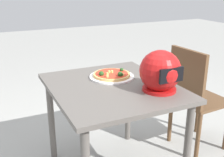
# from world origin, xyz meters

# --- Properties ---
(dining_table) EXTENTS (0.82, 0.93, 0.73)m
(dining_table) POSITION_xyz_m (0.00, 0.00, 0.63)
(dining_table) COLOR #5B5651
(dining_table) RESTS_ON ground
(pizza_plate) EXTENTS (0.33, 0.33, 0.01)m
(pizza_plate) POSITION_xyz_m (-0.07, -0.15, 0.73)
(pizza_plate) COLOR white
(pizza_plate) RESTS_ON dining_table
(pizza) EXTENTS (0.27, 0.27, 0.05)m
(pizza) POSITION_xyz_m (-0.07, -0.15, 0.75)
(pizza) COLOR tan
(pizza) RESTS_ON pizza_plate
(motorcycle_helmet) EXTENTS (0.27, 0.27, 0.27)m
(motorcycle_helmet) POSITION_xyz_m (-0.24, 0.22, 0.86)
(motorcycle_helmet) COLOR #B21414
(motorcycle_helmet) RESTS_ON dining_table
(chair_side) EXTENTS (0.43, 0.43, 0.90)m
(chair_side) POSITION_xyz_m (-0.77, -0.05, 0.51)
(chair_side) COLOR brown
(chair_side) RESTS_ON ground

